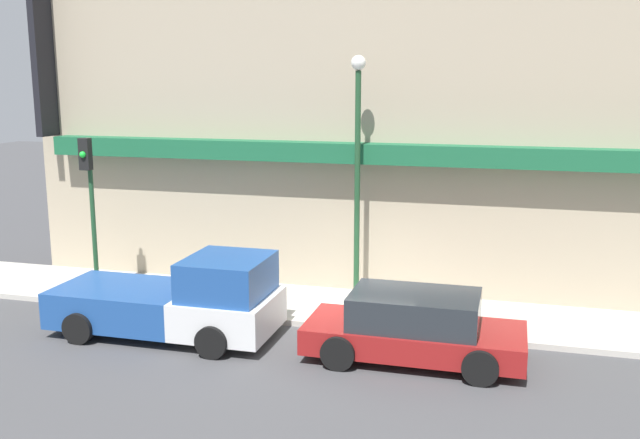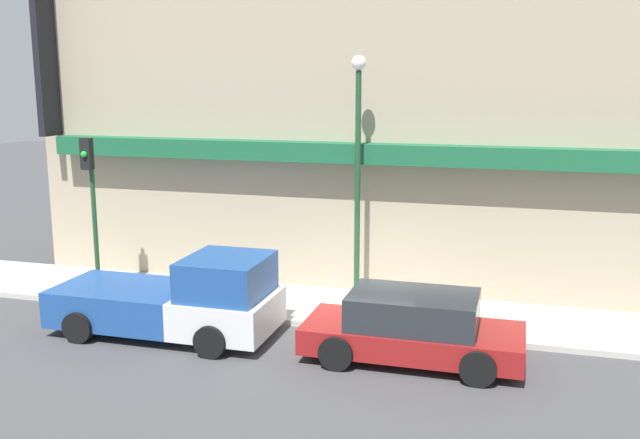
% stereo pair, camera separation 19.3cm
% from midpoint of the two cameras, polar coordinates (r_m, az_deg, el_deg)
% --- Properties ---
extents(ground_plane, '(80.00, 80.00, 0.00)m').
position_cam_midpoint_polar(ground_plane, '(16.38, 2.34, -8.99)').
color(ground_plane, '#424244').
extents(sidewalk, '(36.00, 2.82, 0.14)m').
position_cam_midpoint_polar(sidewalk, '(17.66, 3.38, -7.25)').
color(sidewalk, '#B7B2A8').
rests_on(sidewalk, ground).
extents(building, '(19.80, 3.80, 11.21)m').
position_cam_midpoint_polar(building, '(19.58, 5.30, 10.31)').
color(building, tan).
rests_on(building, ground).
extents(pickup_truck, '(5.04, 2.28, 1.88)m').
position_cam_midpoint_polar(pickup_truck, '(16.22, -11.48, -6.37)').
color(pickup_truck, silver).
rests_on(pickup_truck, ground).
extents(parked_car, '(4.42, 2.06, 1.41)m').
position_cam_midpoint_polar(parked_car, '(14.75, 7.18, -8.55)').
color(parked_car, maroon).
rests_on(parked_car, ground).
extents(fire_hydrant, '(0.17, 0.17, 0.61)m').
position_cam_midpoint_polar(fire_hydrant, '(18.17, -9.27, -5.62)').
color(fire_hydrant, '#196633').
rests_on(fire_hydrant, sidewalk).
extents(street_lamp, '(0.36, 0.36, 6.06)m').
position_cam_midpoint_polar(street_lamp, '(17.43, 2.71, 5.37)').
color(street_lamp, '#1E4728').
rests_on(street_lamp, sidewalk).
extents(traffic_light, '(0.28, 0.42, 4.05)m').
position_cam_midpoint_polar(traffic_light, '(19.06, -18.24, 2.37)').
color(traffic_light, '#1E4728').
rests_on(traffic_light, sidewalk).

